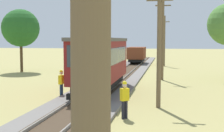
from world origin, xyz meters
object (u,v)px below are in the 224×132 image
second_worker (61,82)px  tree_right_far (21,28)px  freight_car (137,54)px  gravel_pile (109,59)px  red_tram (100,62)px  track_worker (125,98)px  utility_pole_near_tram (159,45)px  utility_pole_far (164,40)px  utility_pole_mid (163,37)px

second_worker → tree_right_far: size_ratio=0.25×
freight_car → gravel_pile: (-4.84, 3.35, -1.05)m
red_tram → second_worker: red_tram is taller
freight_car → track_worker: bearing=-85.3°
red_tram → track_worker: 7.11m
tree_right_far → utility_pole_near_tram: bearing=-44.6°
freight_car → utility_pole_far: utility_pole_far is taller
second_worker → red_tram: bearing=-131.7°
utility_pole_near_tram → utility_pole_mid: utility_pole_mid is taller
utility_pole_mid → red_tram: bearing=-118.1°
utility_pole_far → track_worker: (-1.48, -29.42, -2.65)m
utility_pole_mid → second_worker: 11.84m
freight_car → utility_pole_near_tram: (4.09, -28.77, 1.84)m
utility_pole_mid → track_worker: bearing=-96.0°
tree_right_far → red_tram: bearing=-45.2°
freight_car → gravel_pile: size_ratio=2.45×
utility_pole_far → track_worker: bearing=-92.9°
utility_pole_mid → tree_right_far: utility_pole_mid is taller
red_tram → gravel_pile: size_ratio=4.03×
red_tram → freight_car: 25.00m
red_tram → utility_pole_mid: (4.08, 7.64, 1.76)m
gravel_pile → track_worker: track_worker is taller
utility_pole_far → gravel_pile: size_ratio=3.34×
utility_pole_far → track_worker: utility_pole_far is taller
utility_pole_near_tram → utility_pole_far: utility_pole_far is taller
utility_pole_near_tram → tree_right_far: (-16.19, 15.97, 1.66)m
freight_car → track_worker: 31.61m
utility_pole_mid → utility_pole_far: size_ratio=1.09×
utility_pole_mid → tree_right_far: bearing=164.3°
red_tram → freight_car: red_tram is taller
gravel_pile → utility_pole_mid: bearing=-66.7°
tree_right_far → utility_pole_far: bearing=33.5°
utility_pole_mid → freight_car: bearing=103.3°
red_tram → utility_pole_mid: utility_pole_mid is taller
second_worker → utility_pole_mid: bearing=-117.3°
freight_car → tree_right_far: tree_right_far is taller
freight_car → utility_pole_mid: utility_pole_mid is taller
freight_car → utility_pole_far: size_ratio=0.73×
second_worker → tree_right_far: bearing=-49.3°
red_tram → second_worker: (-2.14, -1.98, -1.21)m
red_tram → utility_pole_near_tram: bearing=-42.8°
red_tram → second_worker: 3.16m
utility_pole_far → second_worker: utility_pole_far is taller
gravel_pile → utility_pole_near_tram: bearing=-74.5°
red_tram → utility_pole_near_tram: 5.69m
gravel_pile → freight_car: bearing=-34.7°
red_tram → utility_pole_mid: 8.84m
red_tram → tree_right_far: size_ratio=1.18×
gravel_pile → utility_pole_far: bearing=-31.3°
second_worker → freight_car: bearing=-89.0°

